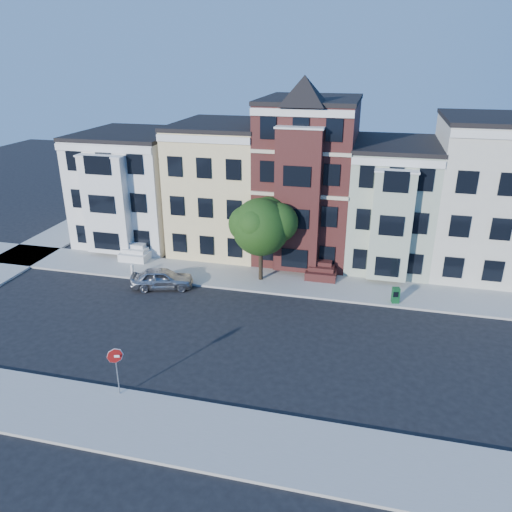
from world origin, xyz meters
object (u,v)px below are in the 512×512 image
(newspaper_box, at_px, (396,295))
(fire_hydrant, at_px, (132,271))
(parked_car, at_px, (162,278))
(stop_sign, at_px, (117,368))
(street_tree, at_px, (261,231))

(newspaper_box, distance_m, fire_hydrant, 18.68)
(parked_car, distance_m, newspaper_box, 15.89)
(stop_sign, bearing_deg, parked_car, 88.26)
(street_tree, distance_m, newspaper_box, 10.02)
(parked_car, distance_m, stop_sign, 11.96)
(street_tree, height_order, parked_car, street_tree)
(street_tree, bearing_deg, stop_sign, -104.02)
(fire_hydrant, bearing_deg, street_tree, 10.10)
(stop_sign, bearing_deg, street_tree, 60.37)
(parked_car, height_order, fire_hydrant, parked_car)
(newspaper_box, bearing_deg, fire_hydrant, 169.00)
(street_tree, distance_m, fire_hydrant, 10.01)
(fire_hydrant, bearing_deg, newspaper_box, 0.73)
(street_tree, distance_m, stop_sign, 14.96)
(newspaper_box, xyz_separation_m, stop_sign, (-12.98, -12.93, 0.90))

